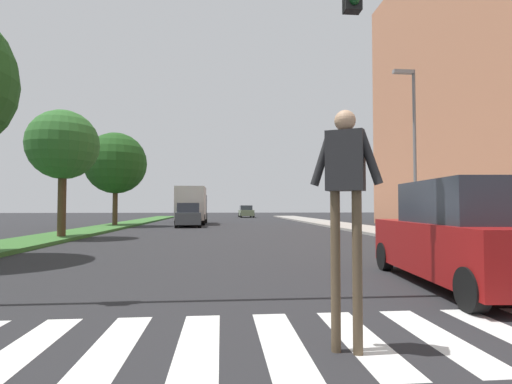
{
  "coord_description": "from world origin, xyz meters",
  "views": [
    {
      "loc": [
        -0.66,
        3.49,
        1.49
      ],
      "look_at": [
        0.68,
        18.54,
        2.06
      ],
      "focal_mm": 27.36,
      "sensor_mm": 36.0,
      "label": 1
    }
  ],
  "objects_px": {
    "pedestrian_performer": "(346,190)",
    "sedan_distant": "(190,214)",
    "sedan_midblock": "(188,216)",
    "truck_box_delivery": "(192,205)",
    "street_lamp_right": "(413,137)",
    "sedan_far_horizon": "(246,212)",
    "tree_distant": "(116,163)",
    "tree_far": "(63,145)",
    "suv_crossing": "(465,236)"
  },
  "relations": [
    {
      "from": "pedestrian_performer",
      "to": "sedan_distant",
      "type": "height_order",
      "value": "pedestrian_performer"
    },
    {
      "from": "sedan_midblock",
      "to": "truck_box_delivery",
      "type": "distance_m",
      "value": 4.38
    },
    {
      "from": "pedestrian_performer",
      "to": "street_lamp_right",
      "type": "bearing_deg",
      "value": 60.33
    },
    {
      "from": "sedan_midblock",
      "to": "sedan_far_horizon",
      "type": "height_order",
      "value": "sedan_midblock"
    },
    {
      "from": "truck_box_delivery",
      "to": "sedan_far_horizon",
      "type": "bearing_deg",
      "value": 74.13
    },
    {
      "from": "sedan_distant",
      "to": "truck_box_delivery",
      "type": "xyz_separation_m",
      "value": [
        0.6,
        -5.97,
        0.84
      ]
    },
    {
      "from": "tree_distant",
      "to": "pedestrian_performer",
      "type": "relative_size",
      "value": 2.74
    },
    {
      "from": "pedestrian_performer",
      "to": "sedan_far_horizon",
      "type": "distance_m",
      "value": 50.36
    },
    {
      "from": "street_lamp_right",
      "to": "tree_far",
      "type": "bearing_deg",
      "value": 173.56
    },
    {
      "from": "pedestrian_performer",
      "to": "sedan_midblock",
      "type": "relative_size",
      "value": 0.59
    },
    {
      "from": "sedan_distant",
      "to": "sedan_far_horizon",
      "type": "bearing_deg",
      "value": 66.32
    },
    {
      "from": "sedan_distant",
      "to": "truck_box_delivery",
      "type": "height_order",
      "value": "truck_box_delivery"
    },
    {
      "from": "truck_box_delivery",
      "to": "street_lamp_right",
      "type": "bearing_deg",
      "value": -56.67
    },
    {
      "from": "suv_crossing",
      "to": "truck_box_delivery",
      "type": "bearing_deg",
      "value": 104.85
    },
    {
      "from": "pedestrian_performer",
      "to": "sedan_far_horizon",
      "type": "xyz_separation_m",
      "value": [
        2.17,
        50.3,
        -0.89
      ]
    },
    {
      "from": "sedan_far_horizon",
      "to": "sedan_distant",
      "type": "bearing_deg",
      "value": -113.68
    },
    {
      "from": "tree_far",
      "to": "suv_crossing",
      "type": "height_order",
      "value": "tree_far"
    },
    {
      "from": "tree_distant",
      "to": "pedestrian_performer",
      "type": "bearing_deg",
      "value": -70.5
    },
    {
      "from": "truck_box_delivery",
      "to": "tree_distant",
      "type": "bearing_deg",
      "value": -144.58
    },
    {
      "from": "pedestrian_performer",
      "to": "sedan_distant",
      "type": "distance_m",
      "value": 35.71
    },
    {
      "from": "tree_distant",
      "to": "sedan_distant",
      "type": "distance_m",
      "value": 11.54
    },
    {
      "from": "street_lamp_right",
      "to": "suv_crossing",
      "type": "distance_m",
      "value": 11.13
    },
    {
      "from": "street_lamp_right",
      "to": "sedan_midblock",
      "type": "bearing_deg",
      "value": 131.42
    },
    {
      "from": "street_lamp_right",
      "to": "suv_crossing",
      "type": "xyz_separation_m",
      "value": [
        -3.99,
        -9.72,
        -3.66
      ]
    },
    {
      "from": "tree_distant",
      "to": "sedan_midblock",
      "type": "xyz_separation_m",
      "value": [
        5.37,
        -0.5,
        -3.89
      ]
    },
    {
      "from": "tree_distant",
      "to": "street_lamp_right",
      "type": "height_order",
      "value": "street_lamp_right"
    },
    {
      "from": "sedan_midblock",
      "to": "sedan_far_horizon",
      "type": "distance_m",
      "value": 25.83
    },
    {
      "from": "street_lamp_right",
      "to": "truck_box_delivery",
      "type": "height_order",
      "value": "street_lamp_right"
    },
    {
      "from": "sedan_distant",
      "to": "suv_crossing",
      "type": "bearing_deg",
      "value": -76.79
    },
    {
      "from": "tree_distant",
      "to": "truck_box_delivery",
      "type": "bearing_deg",
      "value": 35.42
    },
    {
      "from": "tree_distant",
      "to": "sedan_midblock",
      "type": "bearing_deg",
      "value": -5.36
    },
    {
      "from": "truck_box_delivery",
      "to": "suv_crossing",
      "type": "bearing_deg",
      "value": -75.15
    },
    {
      "from": "suv_crossing",
      "to": "truck_box_delivery",
      "type": "relative_size",
      "value": 0.77
    },
    {
      "from": "sedan_midblock",
      "to": "sedan_distant",
      "type": "xyz_separation_m",
      "value": [
        -0.63,
        10.27,
        -0.02
      ]
    },
    {
      "from": "sedan_midblock",
      "to": "street_lamp_right",
      "type": "bearing_deg",
      "value": -48.58
    },
    {
      "from": "suv_crossing",
      "to": "sedan_midblock",
      "type": "distance_m",
      "value": 23.22
    },
    {
      "from": "tree_far",
      "to": "sedan_far_horizon",
      "type": "distance_m",
      "value": 37.52
    },
    {
      "from": "pedestrian_performer",
      "to": "tree_distant",
      "type": "bearing_deg",
      "value": 109.5
    },
    {
      "from": "tree_distant",
      "to": "tree_far",
      "type": "bearing_deg",
      "value": -86.96
    },
    {
      "from": "tree_far",
      "to": "truck_box_delivery",
      "type": "relative_size",
      "value": 0.93
    },
    {
      "from": "truck_box_delivery",
      "to": "pedestrian_performer",
      "type": "bearing_deg",
      "value": -82.74
    },
    {
      "from": "tree_distant",
      "to": "sedan_far_horizon",
      "type": "height_order",
      "value": "tree_distant"
    },
    {
      "from": "sedan_far_horizon",
      "to": "suv_crossing",
      "type": "bearing_deg",
      "value": -88.69
    },
    {
      "from": "tree_far",
      "to": "sedan_midblock",
      "type": "bearing_deg",
      "value": 65.85
    },
    {
      "from": "pedestrian_performer",
      "to": "sedan_midblock",
      "type": "bearing_deg",
      "value": 98.41
    },
    {
      "from": "tree_far",
      "to": "sedan_midblock",
      "type": "height_order",
      "value": "tree_far"
    },
    {
      "from": "pedestrian_performer",
      "to": "sedan_midblock",
      "type": "distance_m",
      "value": 25.44
    },
    {
      "from": "street_lamp_right",
      "to": "sedan_far_horizon",
      "type": "height_order",
      "value": "street_lamp_right"
    },
    {
      "from": "suv_crossing",
      "to": "sedan_midblock",
      "type": "bearing_deg",
      "value": 107.48
    },
    {
      "from": "suv_crossing",
      "to": "sedan_far_horizon",
      "type": "height_order",
      "value": "suv_crossing"
    }
  ]
}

